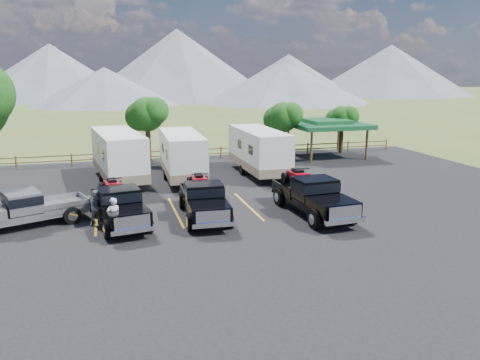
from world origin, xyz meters
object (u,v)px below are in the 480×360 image
object	(u,v)px
rig_right	(312,194)
trailer_center	(182,156)
rig_center	(203,198)
trailer_left	(119,156)
pickup_silver	(26,208)
person_a	(114,217)
pavilion	(327,124)
person_b	(98,207)
rig_left	(119,204)
trailer_right	(259,151)

from	to	relation	value
rig_right	trailer_center	world-z (taller)	trailer_center
rig_center	trailer_left	distance (m)	9.87
pickup_silver	person_a	size ratio (longest dim) A/B	3.38
pavilion	rig_right	world-z (taller)	pavilion
person_b	pavilion	bearing A→B (deg)	17.72
trailer_left	pavilion	bearing A→B (deg)	8.59
rig_left	person_a	distance (m)	1.95
pavilion	trailer_left	xyz separation A→B (m)	(-17.58, -5.14, -1.00)
rig_center	trailer_center	distance (m)	8.53
trailer_right	person_b	world-z (taller)	trailer_right
rig_left	pickup_silver	size ratio (longest dim) A/B	1.02
person_a	pavilion	bearing A→B (deg)	-158.00
rig_right	person_a	distance (m)	9.97
rig_left	pickup_silver	distance (m)	4.28
pavilion	rig_left	xyz separation A→B (m)	(-17.88, -14.04, -1.78)
trailer_left	person_b	world-z (taller)	trailer_left
rig_left	pickup_silver	xyz separation A→B (m)	(-4.24, 0.63, -0.06)
person_b	rig_left	bearing A→B (deg)	-16.74
trailer_center	pickup_silver	distance (m)	11.62
person_a	trailer_center	bearing A→B (deg)	-133.94
pavilion	person_b	bearing A→B (deg)	-143.28
person_b	rig_right	bearing A→B (deg)	-25.12
rig_center	pickup_silver	world-z (taller)	rig_center
pavilion	trailer_center	world-z (taller)	trailer_center
pavilion	rig_left	size ratio (longest dim) A/B	1.00
rig_center	pickup_silver	bearing A→B (deg)	177.92
trailer_left	pickup_silver	distance (m)	9.48
rig_center	trailer_left	xyz separation A→B (m)	(-3.84, 9.06, 0.79)
trailer_center	person_a	bearing A→B (deg)	-112.87
rig_left	person_a	bearing A→B (deg)	-107.42
trailer_left	rig_center	bearing A→B (deg)	-74.71
pavilion	rig_center	world-z (taller)	pavilion
rig_center	trailer_right	xyz separation A→B (m)	(5.75, 8.59, 0.72)
trailer_center	person_b	size ratio (longest dim) A/B	5.31
rig_left	rig_right	xyz separation A→B (m)	(9.65, -1.18, 0.08)
rig_left	trailer_right	bearing A→B (deg)	31.41
rig_left	trailer_center	xyz separation A→B (m)	(4.42, 8.34, 0.71)
rig_left	trailer_right	world-z (taller)	trailer_right
rig_right	pickup_silver	bearing A→B (deg)	169.59
trailer_center	trailer_left	bearing A→B (deg)	173.96
trailer_center	pavilion	bearing A→B (deg)	24.70
pavilion	trailer_left	bearing A→B (deg)	-163.71
trailer_right	person_a	bearing A→B (deg)	-134.80
rig_center	trailer_center	bearing A→B (deg)	91.40
pavilion	rig_left	bearing A→B (deg)	-141.86
rig_right	trailer_center	bearing A→B (deg)	115.80
rig_left	person_b	bearing A→B (deg)	173.25
rig_right	pickup_silver	size ratio (longest dim) A/B	1.08
pavilion	person_a	size ratio (longest dim) A/B	3.45
rig_center	trailer_right	bearing A→B (deg)	59.45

